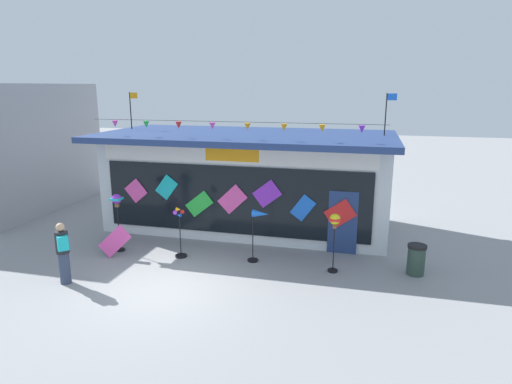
{
  "coord_description": "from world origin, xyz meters",
  "views": [
    {
      "loc": [
        4.93,
        -9.58,
        5.11
      ],
      "look_at": [
        1.57,
        3.62,
        1.82
      ],
      "focal_mm": 30.65,
      "sensor_mm": 36.0,
      "label": 1
    }
  ],
  "objects_px": {
    "display_kite_on_ground": "(115,241)",
    "wind_spinner_center_left": "(259,223)",
    "wind_spinner_center_right": "(335,226)",
    "kite_shop_building": "(249,179)",
    "trash_bin": "(416,259)",
    "person_near_camera": "(63,252)",
    "wind_spinner_left": "(180,232)",
    "wind_spinner_far_left": "(117,206)"
  },
  "relations": [
    {
      "from": "display_kite_on_ground",
      "to": "wind_spinner_center_left",
      "type": "bearing_deg",
      "value": 9.31
    },
    {
      "from": "wind_spinner_center_right",
      "to": "kite_shop_building",
      "type": "bearing_deg",
      "value": 134.22
    },
    {
      "from": "trash_bin",
      "to": "display_kite_on_ground",
      "type": "height_order",
      "value": "display_kite_on_ground"
    },
    {
      "from": "wind_spinner_center_left",
      "to": "person_near_camera",
      "type": "bearing_deg",
      "value": -149.7
    },
    {
      "from": "wind_spinner_left",
      "to": "wind_spinner_center_right",
      "type": "bearing_deg",
      "value": 0.58
    },
    {
      "from": "wind_spinner_far_left",
      "to": "wind_spinner_center_left",
      "type": "distance_m",
      "value": 4.53
    },
    {
      "from": "wind_spinner_center_left",
      "to": "wind_spinner_center_right",
      "type": "bearing_deg",
      "value": -4.68
    },
    {
      "from": "wind_spinner_far_left",
      "to": "trash_bin",
      "type": "distance_m",
      "value": 9.05
    },
    {
      "from": "kite_shop_building",
      "to": "wind_spinner_far_left",
      "type": "xyz_separation_m",
      "value": [
        -3.31,
        -3.54,
        -0.3
      ]
    },
    {
      "from": "wind_spinner_center_right",
      "to": "person_near_camera",
      "type": "bearing_deg",
      "value": -159.76
    },
    {
      "from": "wind_spinner_left",
      "to": "wind_spinner_center_left",
      "type": "height_order",
      "value": "wind_spinner_center_left"
    },
    {
      "from": "wind_spinner_far_left",
      "to": "trash_bin",
      "type": "bearing_deg",
      "value": 2.69
    },
    {
      "from": "trash_bin",
      "to": "wind_spinner_far_left",
      "type": "bearing_deg",
      "value": -177.31
    },
    {
      "from": "person_near_camera",
      "to": "kite_shop_building",
      "type": "bearing_deg",
      "value": -165.87
    },
    {
      "from": "person_near_camera",
      "to": "trash_bin",
      "type": "bearing_deg",
      "value": 151.51
    },
    {
      "from": "person_near_camera",
      "to": "wind_spinner_center_left",
      "type": "bearing_deg",
      "value": 164.04
    },
    {
      "from": "display_kite_on_ground",
      "to": "trash_bin",
      "type": "bearing_deg",
      "value": 5.98
    },
    {
      "from": "kite_shop_building",
      "to": "wind_spinner_far_left",
      "type": "distance_m",
      "value": 4.86
    },
    {
      "from": "wind_spinner_far_left",
      "to": "wind_spinner_left",
      "type": "relative_size",
      "value": 1.17
    },
    {
      "from": "wind_spinner_left",
      "to": "display_kite_on_ground",
      "type": "bearing_deg",
      "value": -165.91
    },
    {
      "from": "wind_spinner_left",
      "to": "trash_bin",
      "type": "height_order",
      "value": "wind_spinner_left"
    },
    {
      "from": "wind_spinner_far_left",
      "to": "wind_spinner_center_right",
      "type": "relative_size",
      "value": 1.09
    },
    {
      "from": "wind_spinner_left",
      "to": "trash_bin",
      "type": "bearing_deg",
      "value": 3.64
    },
    {
      "from": "wind_spinner_center_right",
      "to": "display_kite_on_ground",
      "type": "distance_m",
      "value": 6.65
    },
    {
      "from": "display_kite_on_ground",
      "to": "wind_spinner_center_right",
      "type": "bearing_deg",
      "value": 4.64
    },
    {
      "from": "wind_spinner_left",
      "to": "display_kite_on_ground",
      "type": "relative_size",
      "value": 1.69
    },
    {
      "from": "wind_spinner_center_left",
      "to": "person_near_camera",
      "type": "height_order",
      "value": "person_near_camera"
    },
    {
      "from": "wind_spinner_center_left",
      "to": "trash_bin",
      "type": "height_order",
      "value": "wind_spinner_center_left"
    },
    {
      "from": "wind_spinner_far_left",
      "to": "display_kite_on_ground",
      "type": "relative_size",
      "value": 1.98
    },
    {
      "from": "wind_spinner_left",
      "to": "wind_spinner_far_left",
      "type": "bearing_deg",
      "value": 179.57
    },
    {
      "from": "person_near_camera",
      "to": "wind_spinner_center_right",
      "type": "bearing_deg",
      "value": 153.98
    },
    {
      "from": "wind_spinner_center_left",
      "to": "display_kite_on_ground",
      "type": "height_order",
      "value": "wind_spinner_center_left"
    },
    {
      "from": "wind_spinner_far_left",
      "to": "person_near_camera",
      "type": "bearing_deg",
      "value": -92.68
    },
    {
      "from": "wind_spinner_left",
      "to": "person_near_camera",
      "type": "bearing_deg",
      "value": -131.74
    },
    {
      "from": "trash_bin",
      "to": "wind_spinner_left",
      "type": "bearing_deg",
      "value": -176.36
    },
    {
      "from": "wind_spinner_center_right",
      "to": "trash_bin",
      "type": "distance_m",
      "value": 2.46
    },
    {
      "from": "kite_shop_building",
      "to": "wind_spinner_center_left",
      "type": "xyz_separation_m",
      "value": [
        1.2,
        -3.33,
        -0.59
      ]
    },
    {
      "from": "wind_spinner_far_left",
      "to": "display_kite_on_ground",
      "type": "distance_m",
      "value": 1.11
    },
    {
      "from": "wind_spinner_center_left",
      "to": "trash_bin",
      "type": "xyz_separation_m",
      "value": [
        4.46,
        0.21,
        -0.76
      ]
    },
    {
      "from": "wind_spinner_far_left",
      "to": "wind_spinner_left",
      "type": "distance_m",
      "value": 2.2
    },
    {
      "from": "wind_spinner_left",
      "to": "trash_bin",
      "type": "distance_m",
      "value": 6.91
    },
    {
      "from": "trash_bin",
      "to": "person_near_camera",
      "type": "bearing_deg",
      "value": -162.23
    }
  ]
}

